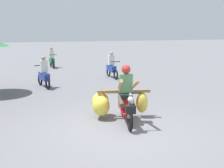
{
  "coord_description": "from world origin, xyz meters",
  "views": [
    {
      "loc": [
        -2.65,
        -5.99,
        2.44
      ],
      "look_at": [
        0.44,
        1.51,
        0.9
      ],
      "focal_mm": 44.5,
      "sensor_mm": 36.0,
      "label": 1
    }
  ],
  "objects_px": {
    "motorbike_distant_ahead_right": "(52,59)",
    "motorbike_distant_far_ahead": "(44,75)",
    "motorbike_main_loaded": "(115,101)",
    "motorbike_distant_ahead_left": "(112,67)"
  },
  "relations": [
    {
      "from": "motorbike_distant_ahead_left",
      "to": "motorbike_distant_ahead_right",
      "type": "height_order",
      "value": "same"
    },
    {
      "from": "motorbike_main_loaded",
      "to": "motorbike_distant_far_ahead",
      "type": "bearing_deg",
      "value": 101.92
    },
    {
      "from": "motorbike_main_loaded",
      "to": "motorbike_distant_far_ahead",
      "type": "relative_size",
      "value": 1.24
    },
    {
      "from": "motorbike_distant_ahead_right",
      "to": "motorbike_distant_far_ahead",
      "type": "relative_size",
      "value": 1.0
    },
    {
      "from": "motorbike_main_loaded",
      "to": "motorbike_distant_far_ahead",
      "type": "height_order",
      "value": "motorbike_main_loaded"
    },
    {
      "from": "motorbike_main_loaded",
      "to": "motorbike_distant_ahead_right",
      "type": "height_order",
      "value": "motorbike_main_loaded"
    },
    {
      "from": "motorbike_distant_ahead_left",
      "to": "motorbike_distant_ahead_right",
      "type": "distance_m",
      "value": 5.85
    },
    {
      "from": "motorbike_distant_ahead_left",
      "to": "motorbike_distant_ahead_right",
      "type": "xyz_separation_m",
      "value": [
        -2.16,
        5.44,
        0.0
      ]
    },
    {
      "from": "motorbike_main_loaded",
      "to": "motorbike_distant_ahead_right",
      "type": "relative_size",
      "value": 1.23
    },
    {
      "from": "motorbike_distant_ahead_right",
      "to": "motorbike_distant_far_ahead",
      "type": "bearing_deg",
      "value": -103.14
    }
  ]
}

